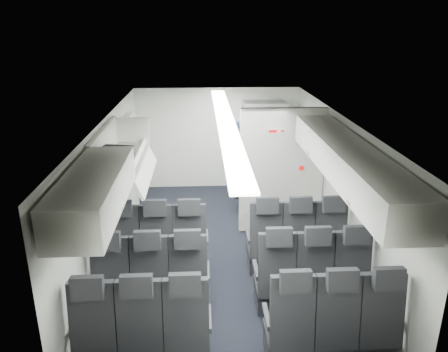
{
  "coord_description": "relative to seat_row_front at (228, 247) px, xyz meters",
  "views": [
    {
      "loc": [
        -0.34,
        -6.02,
        3.44
      ],
      "look_at": [
        0.0,
        0.4,
        1.15
      ],
      "focal_mm": 35.0,
      "sensor_mm": 36.0,
      "label": 1
    }
  ],
  "objects": [
    {
      "name": "carry_on_bag",
      "position": [
        -1.44,
        -0.08,
        1.41
      ],
      "size": [
        0.44,
        0.35,
        0.23
      ],
      "primitive_type": "cube",
      "rotation": [
        0.0,
        0.0,
        -0.24
      ],
      "color": "black",
      "rests_on": "overhead_bin_left_front_open"
    },
    {
      "name": "boarding_door",
      "position": [
        -1.64,
        2.09,
        0.55
      ],
      "size": [
        0.12,
        1.27,
        1.86
      ],
      "color": "silver",
      "rests_on": "cabin_shell"
    },
    {
      "name": "overhead_bin_right_rear",
      "position": [
        1.4,
        -1.47,
        1.46
      ],
      "size": [
        0.53,
        1.8,
        0.4
      ],
      "color": "silver",
      "rests_on": "cabin_shell"
    },
    {
      "name": "galley_unit",
      "position": [
        0.95,
        3.25,
        0.55
      ],
      "size": [
        0.85,
        0.52,
        1.9
      ],
      "color": "#939399",
      "rests_on": "cabin_shell"
    },
    {
      "name": "flight_attendant",
      "position": [
        0.43,
        2.18,
        0.47
      ],
      "size": [
        0.44,
        0.65,
        1.75
      ],
      "primitive_type": "imported",
      "rotation": [
        0.0,
        0.0,
        1.6
      ],
      "color": "black",
      "rests_on": "ground"
    },
    {
      "name": "seat_row_rear",
      "position": [
        0.0,
        -1.8,
        0.0
      ],
      "size": [
        3.33,
        0.56,
        1.24
      ],
      "color": "black",
      "rests_on": "cabin_shell"
    },
    {
      "name": "overhead_bin_left_front_open",
      "position": [
        -1.44,
        0.28,
        1.33
      ],
      "size": [
        0.64,
        1.7,
        0.72
      ],
      "color": "#9E9E93",
      "rests_on": "cabin_shell"
    },
    {
      "name": "papers",
      "position": [
        0.62,
        2.13,
        0.59
      ],
      "size": [
        0.18,
        0.02,
        0.13
      ],
      "primitive_type": "cube",
      "rotation": [
        0.0,
        0.0,
        -0.01
      ],
      "color": "white",
      "rests_on": "flight_attendant"
    },
    {
      "name": "cabin_shell",
      "position": [
        0.0,
        0.53,
        0.72
      ],
      "size": [
        3.41,
        6.01,
        2.16
      ],
      "color": "black",
      "rests_on": "ground"
    },
    {
      "name": "overhead_bin_left_rear",
      "position": [
        -1.4,
        -1.47,
        1.46
      ],
      "size": [
        0.53,
        1.8,
        0.4
      ],
      "color": "silver",
      "rests_on": "cabin_shell"
    },
    {
      "name": "seat_row_mid",
      "position": [
        0.0,
        -0.9,
        0.0
      ],
      "size": [
        3.33,
        0.56,
        1.24
      ],
      "color": "black",
      "rests_on": "cabin_shell"
    },
    {
      "name": "seat_row_front",
      "position": [
        0.0,
        0.0,
        0.0
      ],
      "size": [
        3.33,
        0.56,
        1.24
      ],
      "color": "black",
      "rests_on": "cabin_shell"
    },
    {
      "name": "overhead_bin_right_front",
      "position": [
        1.4,
        0.28,
        1.46
      ],
      "size": [
        0.53,
        1.7,
        0.4
      ],
      "color": "silver",
      "rests_on": "cabin_shell"
    },
    {
      "name": "bulkhead_partition",
      "position": [
        0.98,
        1.33,
        0.67
      ],
      "size": [
        1.4,
        0.15,
        2.13
      ],
      "color": "silver",
      "rests_on": "cabin_shell"
    }
  ]
}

